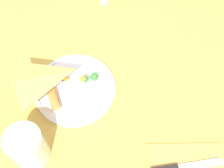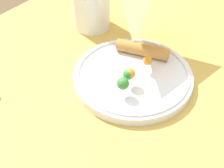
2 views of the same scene
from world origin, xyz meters
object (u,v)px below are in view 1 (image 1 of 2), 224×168
napkin_folded (186,167)px  butter_knife (184,167)px  dining_table (86,92)px  plate_pizza (75,87)px  milk_glass (28,148)px

napkin_folded → butter_knife: bearing=-169.8°
napkin_folded → butter_knife: 0.01m
dining_table → butter_knife: (0.26, -0.26, 0.11)m
plate_pizza → butter_knife: plate_pizza is taller
milk_glass → dining_table: bearing=66.8°
milk_glass → butter_knife: bearing=-3.6°
plate_pizza → milk_glass: (-0.09, -0.18, 0.04)m
napkin_folded → milk_glass: bearing=176.7°
plate_pizza → milk_glass: bearing=-115.1°
dining_table → butter_knife: bearing=-44.9°
dining_table → plate_pizza: bearing=-106.1°
plate_pizza → butter_knife: (0.28, -0.21, -0.01)m
plate_pizza → napkin_folded: (0.29, -0.21, -0.01)m
dining_table → plate_pizza: (-0.02, -0.05, 0.12)m
dining_table → milk_glass: bearing=-113.2°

